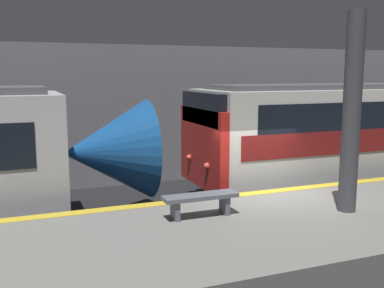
% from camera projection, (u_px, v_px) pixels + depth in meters
% --- Properties ---
extents(ground_plane, '(120.00, 120.00, 0.00)m').
position_uv_depth(ground_plane, '(268.00, 235.00, 11.03)').
color(ground_plane, black).
extents(platform, '(40.00, 4.03, 1.15)m').
position_uv_depth(platform, '(321.00, 241.00, 9.08)').
color(platform, slate).
rests_on(platform, ground).
extents(station_rear_barrier, '(50.00, 0.15, 4.91)m').
position_uv_depth(station_rear_barrier, '(180.00, 114.00, 16.45)').
color(station_rear_barrier, gray).
rests_on(station_rear_barrier, ground).
extents(support_pillar_near, '(0.36, 0.36, 4.00)m').
position_uv_depth(support_pillar_near, '(352.00, 113.00, 8.91)').
color(support_pillar_near, '#47474C').
rests_on(support_pillar_near, platform).
extents(platform_bench, '(1.50, 0.40, 0.45)m').
position_uv_depth(platform_bench, '(200.00, 200.00, 8.78)').
color(platform_bench, slate).
rests_on(platform_bench, platform).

